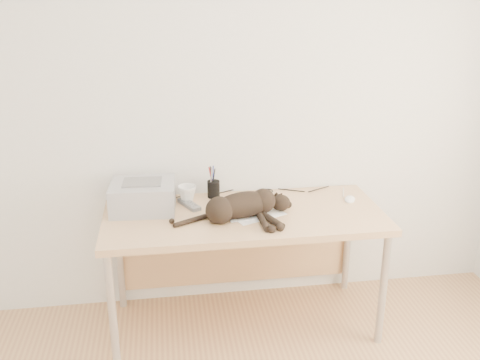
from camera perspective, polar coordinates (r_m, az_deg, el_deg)
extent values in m
plane|color=white|center=(3.24, -0.52, 8.14)|extent=(3.50, 0.00, 3.50)
cube|color=#DAAD7F|center=(3.08, 0.45, -3.90)|extent=(1.60, 0.70, 0.04)
cylinder|color=#AFAFB1|center=(2.98, -13.46, -13.54)|extent=(0.04, 0.04, 0.70)
cylinder|color=#AFAFB1|center=(3.19, 15.01, -11.22)|extent=(0.04, 0.04, 0.70)
cylinder|color=#AFAFB1|center=(3.49, -12.74, -8.11)|extent=(0.04, 0.04, 0.70)
cylinder|color=#AFAFB1|center=(3.67, 11.40, -6.50)|extent=(0.04, 0.04, 0.70)
cube|color=#DAAD7F|center=(3.51, -0.40, -6.50)|extent=(1.48, 0.02, 0.60)
cube|color=#A7A7AC|center=(3.14, -10.29, -1.70)|extent=(0.38, 0.33, 0.16)
cube|color=black|center=(3.14, -10.30, -1.56)|extent=(0.31, 0.04, 0.10)
cube|color=slate|center=(3.11, -10.39, -0.21)|extent=(0.23, 0.17, 0.01)
cube|color=white|center=(3.06, 1.69, -3.58)|extent=(0.35, 0.31, 0.00)
cube|color=white|center=(3.07, 1.07, -3.41)|extent=(0.33, 0.26, 0.00)
ellipsoid|color=black|center=(2.99, 0.32, -2.68)|extent=(0.38, 0.23, 0.15)
sphere|color=black|center=(2.93, -2.21, -3.27)|extent=(0.16, 0.16, 0.16)
ellipsoid|color=black|center=(3.08, 4.38, -2.44)|extent=(0.13, 0.12, 0.10)
cone|color=black|center=(3.10, 3.93, -1.52)|extent=(0.05, 0.06, 0.05)
cone|color=black|center=(3.11, 4.39, -1.59)|extent=(0.05, 0.06, 0.05)
cylinder|color=black|center=(2.92, 2.48, -4.43)|extent=(0.09, 0.21, 0.04)
cylinder|color=black|center=(2.94, 3.39, -4.26)|extent=(0.09, 0.21, 0.04)
cylinder|color=black|center=(2.96, -5.19, -4.30)|extent=(0.23, 0.08, 0.03)
imported|color=white|center=(3.22, -5.67, -1.50)|extent=(0.15, 0.15, 0.10)
cylinder|color=black|center=(3.28, -2.84, -0.98)|extent=(0.08, 0.08, 0.10)
cylinder|color=#990C0C|center=(3.25, -3.06, 0.18)|extent=(0.01, 0.01, 0.14)
cylinder|color=navy|center=(3.26, -2.68, 0.26)|extent=(0.01, 0.01, 0.14)
cylinder|color=black|center=(3.24, -2.84, 0.12)|extent=(0.01, 0.01, 0.14)
cube|color=slate|center=(3.17, -5.45, -2.61)|extent=(0.13, 0.20, 0.02)
cube|color=black|center=(3.09, 0.13, -3.17)|extent=(0.11, 0.18, 0.02)
ellipsoid|color=white|center=(3.31, 11.64, -1.84)|extent=(0.10, 0.13, 0.04)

